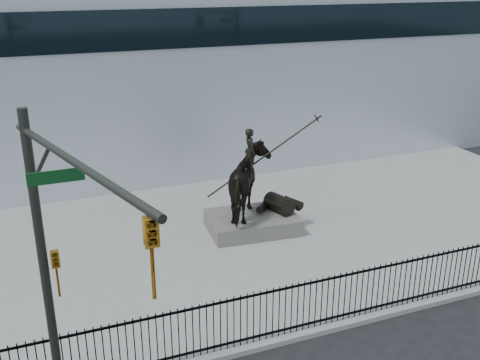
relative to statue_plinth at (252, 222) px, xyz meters
name	(u,v)px	position (x,y,z in m)	size (l,w,h in m)	color
ground	(351,355)	(-0.43, -7.48, -0.45)	(120.00, 120.00, 0.00)	black
plaza	(246,239)	(-0.43, -0.48, -0.38)	(30.00, 12.00, 0.15)	gray
building	(154,64)	(-0.43, 12.52, 4.05)	(44.00, 14.00, 9.00)	silver
picket_fence	(328,300)	(-0.43, -6.23, 0.45)	(22.10, 0.10, 1.50)	black
statue_plinth	(252,222)	(0.00, 0.00, 0.00)	(3.20, 2.20, 0.60)	#55534E
equestrian_statue	(254,183)	(0.06, -0.01, 1.56)	(4.09, 2.72, 3.48)	black
traffic_signal_left	(61,280)	(-7.18, -8.10, 3.58)	(1.52, 4.84, 7.00)	#262924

